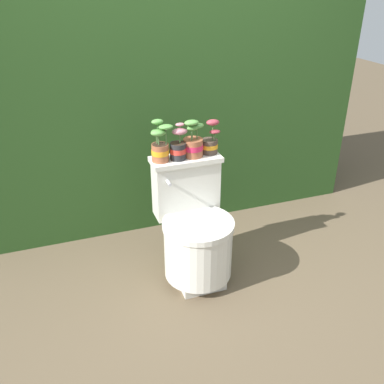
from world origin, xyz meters
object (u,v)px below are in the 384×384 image
at_px(potted_plant_midleft, 178,147).
at_px(potted_plant_middle, 193,143).
at_px(potted_plant_midright, 210,143).
at_px(toilet, 195,233).
at_px(potted_plant_left, 160,146).

distance_m(potted_plant_midleft, potted_plant_middle, 0.10).
bearing_deg(potted_plant_midleft, potted_plant_midright, 6.43).
relative_size(toilet, potted_plant_midright, 3.49).
xyz_separation_m(potted_plant_midleft, potted_plant_middle, (0.10, 0.01, 0.01)).
bearing_deg(potted_plant_middle, toilet, -105.69).
distance_m(potted_plant_midleft, potted_plant_midright, 0.21).
height_order(potted_plant_left, potted_plant_midleft, potted_plant_left).
bearing_deg(potted_plant_left, toilet, -46.21).
distance_m(potted_plant_left, potted_plant_midleft, 0.11).
bearing_deg(toilet, potted_plant_middle, 74.31).
height_order(potted_plant_left, potted_plant_midright, potted_plant_left).
bearing_deg(potted_plant_midright, potted_plant_midleft, -173.57).
distance_m(potted_plant_middle, potted_plant_midright, 0.12).
bearing_deg(potted_plant_left, potted_plant_middle, 0.59).
height_order(toilet, potted_plant_left, potted_plant_left).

